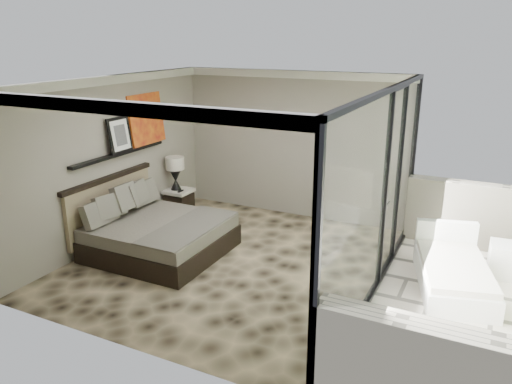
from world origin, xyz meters
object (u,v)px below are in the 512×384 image
at_px(nightstand, 179,203).
at_px(lounger, 453,273).
at_px(table_lamp, 175,169).
at_px(ottoman, 507,260).
at_px(bed, 155,233).

xyz_separation_m(nightstand, lounger, (5.18, -0.77, -0.02)).
xyz_separation_m(table_lamp, ottoman, (5.91, -0.05, -0.69)).
height_order(table_lamp, ottoman, table_lamp).
height_order(table_lamp, lounger, table_lamp).
bearing_deg(bed, table_lamp, 113.73).
bearing_deg(table_lamp, bed, -66.27).
height_order(nightstand, ottoman, ottoman).
relative_size(nightstand, table_lamp, 0.74).
distance_m(ottoman, lounger, 0.98).
xyz_separation_m(nightstand, table_lamp, (-0.05, -0.01, 0.69)).
distance_m(table_lamp, lounger, 5.33).
xyz_separation_m(bed, ottoman, (5.18, 1.59, -0.09)).
bearing_deg(ottoman, lounger, -133.44).
relative_size(bed, lounger, 1.04).
distance_m(nightstand, table_lamp, 0.70).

